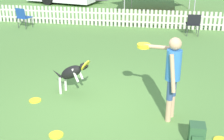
% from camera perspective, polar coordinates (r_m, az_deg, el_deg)
% --- Properties ---
extents(ground_plane, '(240.00, 240.00, 0.00)m').
position_cam_1_polar(ground_plane, '(6.65, -2.34, -6.59)').
color(ground_plane, '#5B8C42').
extents(handler_person, '(0.89, 0.89, 1.65)m').
position_cam_1_polar(handler_person, '(5.88, 10.70, 0.22)').
color(handler_person, tan).
rests_on(handler_person, ground_plane).
extents(leaping_dog, '(1.00, 0.50, 0.89)m').
position_cam_1_polar(leaping_dog, '(6.97, -7.35, -0.45)').
color(leaping_dog, black).
rests_on(leaping_dog, ground_plane).
extents(frisbee_near_handler, '(0.26, 0.26, 0.02)m').
position_cam_1_polar(frisbee_near_handler, '(5.80, -10.19, -11.58)').
color(frisbee_near_handler, yellow).
rests_on(frisbee_near_handler, ground_plane).
extents(frisbee_near_dog, '(0.26, 0.26, 0.02)m').
position_cam_1_polar(frisbee_near_dog, '(7.05, -13.88, -5.41)').
color(frisbee_near_dog, yellow).
rests_on(frisbee_near_dog, ground_plane).
extents(backpack_on_grass, '(0.26, 0.30, 0.39)m').
position_cam_1_polar(backpack_on_grass, '(5.58, 15.23, -11.35)').
color(backpack_on_grass, '#2D5633').
rests_on(backpack_on_grass, ground_plane).
extents(picket_fence, '(19.75, 0.04, 0.73)m').
position_cam_1_polar(picket_fence, '(12.87, 3.93, 9.44)').
color(picket_fence, beige).
rests_on(picket_fence, ground_plane).
extents(folding_chair_blue_left, '(0.59, 0.61, 0.82)m').
position_cam_1_polar(folding_chair_blue_left, '(13.15, -15.98, 9.47)').
color(folding_chair_blue_left, '#333338').
rests_on(folding_chair_blue_left, ground_plane).
extents(folding_chair_center, '(0.50, 0.52, 0.82)m').
position_cam_1_polar(folding_chair_center, '(11.93, 14.63, 8.37)').
color(folding_chair_center, '#333338').
rests_on(folding_chair_center, ground_plane).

